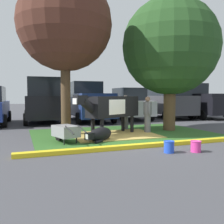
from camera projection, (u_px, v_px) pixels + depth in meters
ground_plane at (136, 142)px, 8.43m from camera, size 80.00×80.00×0.00m
grass_island at (125, 134)px, 10.14m from camera, size 7.17×4.94×0.02m
curb_yellow at (158, 144)px, 7.68m from camera, size 8.37×0.24×0.12m
hay_bedding at (115, 135)px, 9.70m from camera, size 3.25×2.47×0.04m
shade_tree_left at (65, 24)px, 9.55m from camera, size 3.61×3.61×6.10m
shade_tree_right at (170, 47)px, 10.92m from camera, size 4.20×4.20×5.78m
cow_holstein at (111, 107)px, 9.74m from camera, size 2.94×1.76×1.56m
calf_lying at (100, 134)px, 8.49m from camera, size 1.24×1.04×0.48m
person_handler at (125, 111)px, 11.43m from camera, size 0.36×0.43×1.56m
person_visitor_near at (148, 114)px, 10.33m from camera, size 0.34×0.52×1.51m
wheelbarrow at (65, 131)px, 8.18m from camera, size 0.94×1.61×0.63m
bucket_blue at (169, 147)px, 6.83m from camera, size 0.30×0.30×0.33m
bucket_pink at (196, 146)px, 6.92m from camera, size 0.30×0.30×0.31m
suv_black at (43, 100)px, 14.48m from camera, size 2.27×4.67×2.52m
pickup_truck_maroon at (89, 102)px, 15.47m from camera, size 2.39×5.48×2.42m
sedan_silver at (129, 104)px, 16.32m from camera, size 2.16×4.47×2.02m
suv_dark_grey at (167, 99)px, 17.16m from camera, size 2.27×4.67×2.52m
pickup_truck_black at (197, 101)px, 17.88m from camera, size 2.39×5.48×2.42m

